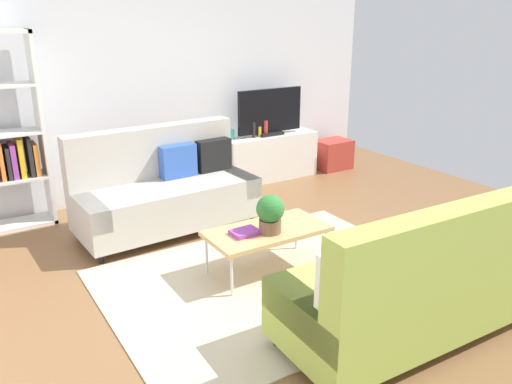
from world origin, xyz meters
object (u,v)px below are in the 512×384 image
storage_trunk (333,154)px  bottle_0 (254,130)px  couch_green (411,285)px  tv_console (269,157)px  couch_beige (165,190)px  coffee_table (267,232)px  table_book_0 (245,232)px  bottle_1 (260,132)px  vase_1 (240,131)px  bottle_2 (265,128)px  vase_0 (231,134)px  tv (270,113)px  potted_plant (270,213)px

storage_trunk → bottle_0: (-1.38, 0.06, 0.53)m
couch_green → tv_console: 3.99m
couch_beige → coffee_table: 1.47m
couch_beige → tv_console: 2.17m
couch_beige → table_book_0: couch_beige is taller
table_book_0 → bottle_1: (1.61, 2.30, 0.27)m
vase_1 → bottle_2: size_ratio=0.86×
coffee_table → vase_1: 2.68m
vase_0 → couch_beige: bearing=-144.5°
tv → bottle_1: (-0.18, -0.02, -0.24)m
couch_beige → table_book_0: bearing=93.7°
couch_green → storage_trunk: 4.39m
table_book_0 → vase_1: 2.77m
table_book_0 → tv_console: bearing=52.6°
couch_beige → coffee_table: size_ratio=1.76×
tv → storage_trunk: size_ratio=1.92×
table_book_0 → vase_0: (1.21, 2.39, 0.27)m
couch_green → storage_trunk: couch_green is taller
coffee_table → potted_plant: 0.22m
storage_trunk → bottle_1: 1.37m
couch_green → storage_trunk: size_ratio=3.70×
coffee_table → storage_trunk: (2.67, 2.25, -0.17)m
coffee_table → bottle_0: bottle_0 is taller
bottle_0 → couch_green: bearing=-105.1°
couch_beige → vase_0: size_ratio=14.56×
tv_console → table_book_0: 2.95m
couch_green → bottle_2: size_ratio=8.96×
vase_1 → tv: bearing=-9.2°
couch_green → potted_plant: (-0.30, 1.35, 0.16)m
tv_console → bottle_1: size_ratio=9.91×
storage_trunk → vase_0: vase_0 is taller
coffee_table → vase_0: size_ratio=8.27×
vase_1 → tv_console: bearing=-6.6°
potted_plant → table_book_0: size_ratio=1.44×
coffee_table → bottle_1: bottle_1 is taller
potted_plant → bottle_2: bearing=57.8°
coffee_table → vase_0: 2.62m
bottle_0 → bottle_2: size_ratio=1.00×
vase_1 → couch_beige: bearing=-147.2°
storage_trunk → vase_1: (-1.53, 0.15, 0.51)m
vase_0 → bottle_2: bottle_2 is taller
vase_0 → bottle_2: (0.50, -0.09, 0.04)m
couch_beige → couch_green: (0.67, -2.84, 0.00)m
bottle_2 → bottle_0: bearing=180.0°
tv → couch_green: bearing=-108.9°
bottle_1 → couch_beige: bearing=-153.3°
bottle_0 → vase_0: bearing=163.5°
table_book_0 → bottle_2: bottle_2 is taller
couch_beige → bottle_1: 2.00m
vase_0 → bottle_1: bearing=-12.7°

